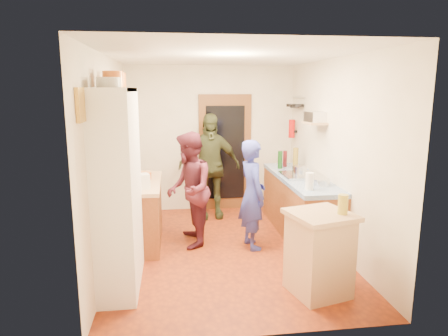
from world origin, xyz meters
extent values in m
cube|color=#91340E|center=(0.00, 0.00, -0.01)|extent=(3.00, 4.00, 0.02)
cube|color=silver|center=(0.00, 0.00, 2.61)|extent=(3.00, 4.00, 0.02)
cube|color=silver|center=(0.00, 2.01, 1.30)|extent=(3.00, 0.02, 2.60)
cube|color=silver|center=(0.00, -2.01, 1.30)|extent=(3.00, 0.02, 2.60)
cube|color=silver|center=(-1.51, 0.00, 1.30)|extent=(0.02, 4.00, 2.60)
cube|color=silver|center=(1.51, 0.00, 1.30)|extent=(0.02, 4.00, 2.60)
cube|color=brown|center=(0.25, 1.97, 1.05)|extent=(0.95, 0.06, 2.10)
cube|color=black|center=(0.25, 1.94, 1.05)|extent=(0.70, 0.02, 1.70)
cube|color=white|center=(-1.30, -0.80, 1.10)|extent=(0.40, 1.20, 2.20)
cube|color=white|center=(-1.30, -0.80, 2.18)|extent=(0.40, 1.14, 0.04)
cylinder|color=white|center=(-1.30, -1.09, 2.25)|extent=(0.24, 0.24, 0.10)
cylinder|color=orange|center=(-1.30, -0.78, 2.29)|extent=(0.21, 0.21, 0.17)
cylinder|color=orange|center=(-1.30, -0.43, 2.28)|extent=(0.19, 0.19, 0.17)
cube|color=brown|center=(-1.20, 0.45, 0.42)|extent=(0.60, 1.40, 0.85)
cube|color=tan|center=(-1.20, 0.45, 0.88)|extent=(0.64, 1.44, 0.05)
cube|color=white|center=(-1.15, 0.01, 1.00)|extent=(0.31, 0.25, 0.20)
cylinder|color=white|center=(-1.25, 0.31, 1.00)|extent=(0.21, 0.21, 0.19)
cylinder|color=orange|center=(-1.12, 0.61, 0.95)|extent=(0.24, 0.24, 0.09)
cube|color=tan|center=(-1.18, 1.04, 0.91)|extent=(0.31, 0.23, 0.02)
cube|color=brown|center=(1.20, 0.50, 0.42)|extent=(0.60, 2.20, 0.84)
cube|color=#1D4EA5|center=(1.20, 0.50, 0.87)|extent=(0.62, 2.22, 0.06)
cube|color=silver|center=(1.20, 0.47, 0.92)|extent=(0.55, 0.58, 0.04)
cylinder|color=silver|center=(1.15, 0.41, 1.01)|extent=(0.21, 0.21, 0.14)
cylinder|color=#143F14|center=(1.05, 1.12, 1.05)|extent=(0.08, 0.08, 0.30)
cylinder|color=#591419|center=(1.18, 1.28, 1.04)|extent=(0.08, 0.08, 0.27)
cylinder|color=olive|center=(1.31, 1.11, 1.07)|extent=(0.09, 0.09, 0.34)
cylinder|color=white|center=(1.05, -0.32, 1.01)|extent=(0.12, 0.12, 0.23)
cylinder|color=silver|center=(1.30, -0.09, 0.94)|extent=(0.24, 0.24, 0.09)
cube|color=tan|center=(0.83, -1.31, 0.43)|extent=(0.67, 0.67, 0.86)
cube|color=tan|center=(0.83, -1.31, 0.89)|extent=(0.76, 0.76, 0.05)
cube|color=white|center=(0.77, -1.28, 0.90)|extent=(0.41, 0.36, 0.02)
cylinder|color=#AD9E2D|center=(1.04, -1.38, 1.01)|extent=(0.13, 0.13, 0.21)
cylinder|color=silver|center=(1.46, 1.52, 2.05)|extent=(0.02, 0.65, 0.02)
cylinder|color=black|center=(1.40, 1.35, 1.92)|extent=(0.18, 0.18, 0.05)
cylinder|color=black|center=(1.40, 1.55, 1.90)|extent=(0.16, 0.16, 0.05)
cylinder|color=black|center=(1.40, 1.75, 1.91)|extent=(0.17, 0.17, 0.05)
cube|color=tan|center=(1.37, 0.45, 1.70)|extent=(0.26, 0.42, 0.03)
cube|color=silver|center=(1.37, 0.45, 1.79)|extent=(0.26, 0.33, 0.15)
cube|color=black|center=(1.47, 1.70, 1.45)|extent=(0.06, 0.10, 0.04)
cylinder|color=red|center=(1.41, 1.70, 1.50)|extent=(0.11, 0.11, 0.32)
cube|color=gold|center=(-1.48, -1.55, 2.05)|extent=(0.03, 0.25, 0.30)
imported|color=#30389C|center=(0.41, 0.05, 0.76)|extent=(0.45, 0.61, 1.52)
imported|color=#4C1A27|center=(-0.46, 0.28, 0.81)|extent=(0.62, 0.79, 1.62)
imported|color=#32371E|center=(-0.07, 1.48, 0.90)|extent=(1.08, 0.50, 1.80)
camera|label=1|loc=(-0.70, -5.17, 2.18)|focal=32.00mm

